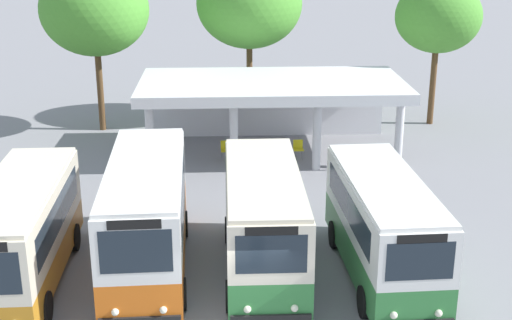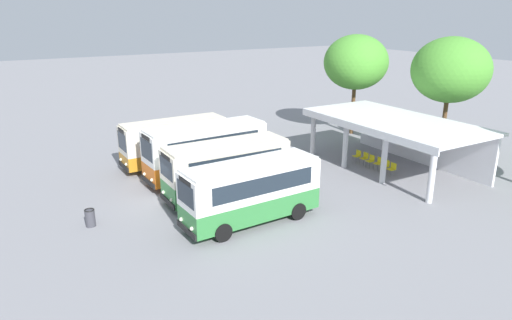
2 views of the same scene
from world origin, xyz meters
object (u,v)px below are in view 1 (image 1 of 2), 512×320
object	(u,v)px
city_bus_second_in_row	(146,213)
city_bus_middle_cream	(263,219)
waiting_chair_far_end_seat	(298,148)
waiting_chair_middle_seat	(255,148)
waiting_chair_fifth_seat	(284,147)
waiting_chair_fourth_seat	(269,147)
city_bus_nearest_orange	(22,230)
city_bus_fourth_amber	(383,224)
waiting_chair_second_from_end	(240,148)
waiting_chair_end_by_column	(226,148)

from	to	relation	value
city_bus_second_in_row	city_bus_middle_cream	size ratio (longest dim) A/B	1.09
waiting_chair_far_end_seat	city_bus_second_in_row	bearing A→B (deg)	-118.54
waiting_chair_middle_seat	waiting_chair_far_end_seat	bearing A→B (deg)	-0.59
city_bus_middle_cream	waiting_chair_fifth_seat	xyz separation A→B (m)	(1.53, 10.93, -1.28)
waiting_chair_fourth_seat	waiting_chair_far_end_seat	world-z (taller)	same
city_bus_nearest_orange	city_bus_second_in_row	bearing A→B (deg)	11.74
city_bus_fourth_amber	waiting_chair_fifth_seat	xyz separation A→B (m)	(-1.99, 11.38, -1.23)
waiting_chair_fifth_seat	waiting_chair_far_end_seat	distance (m)	0.66
city_bus_second_in_row	waiting_chair_fourth_seat	distance (m)	11.58
city_bus_nearest_orange	waiting_chair_fifth_seat	world-z (taller)	city_bus_nearest_orange
city_bus_nearest_orange	waiting_chair_fifth_seat	size ratio (longest dim) A/B	8.49
waiting_chair_second_from_end	waiting_chair_fifth_seat	world-z (taller)	same
city_bus_nearest_orange	city_bus_middle_cream	bearing A→B (deg)	3.16
waiting_chair_end_by_column	city_bus_nearest_orange	bearing A→B (deg)	-117.88
waiting_chair_fifth_seat	waiting_chair_end_by_column	bearing A→B (deg)	-178.66
city_bus_fourth_amber	waiting_chair_middle_seat	world-z (taller)	city_bus_fourth_amber
waiting_chair_fifth_seat	waiting_chair_middle_seat	bearing A→B (deg)	-177.53
waiting_chair_end_by_column	waiting_chair_second_from_end	size ratio (longest dim) A/B	1.00
city_bus_fourth_amber	waiting_chair_middle_seat	distance (m)	11.86
city_bus_middle_cream	city_bus_fourth_amber	bearing A→B (deg)	-7.28
city_bus_fourth_amber	waiting_chair_fifth_seat	bearing A→B (deg)	99.94
waiting_chair_end_by_column	waiting_chair_fourth_seat	distance (m)	1.97
city_bus_nearest_orange	waiting_chair_second_from_end	world-z (taller)	city_bus_nearest_orange
city_bus_fourth_amber	waiting_chair_end_by_column	distance (m)	12.29
city_bus_middle_cream	waiting_chair_fifth_seat	world-z (taller)	city_bus_middle_cream
waiting_chair_fifth_seat	waiting_chair_second_from_end	bearing A→B (deg)	179.64
city_bus_fourth_amber	waiting_chair_fourth_seat	bearing A→B (deg)	103.07
waiting_chair_middle_seat	city_bus_middle_cream	bearing A→B (deg)	-91.15
waiting_chair_second_from_end	waiting_chair_middle_seat	xyz separation A→B (m)	(0.66, -0.07, 0.00)
waiting_chair_fifth_seat	waiting_chair_far_end_seat	bearing A→B (deg)	-6.69
city_bus_second_in_row	waiting_chair_middle_seat	distance (m)	11.26
city_bus_middle_cream	waiting_chair_second_from_end	world-z (taller)	city_bus_middle_cream
city_bus_middle_cream	waiting_chair_fourth_seat	world-z (taller)	city_bus_middle_cream
waiting_chair_end_by_column	waiting_chair_second_from_end	distance (m)	0.66
city_bus_fourth_amber	waiting_chair_fourth_seat	world-z (taller)	city_bus_fourth_amber
waiting_chair_end_by_column	waiting_chair_fifth_seat	bearing A→B (deg)	1.34
city_bus_second_in_row	waiting_chair_end_by_column	size ratio (longest dim) A/B	9.14
waiting_chair_fourth_seat	waiting_chair_fifth_seat	xyz separation A→B (m)	(0.66, -0.04, 0.00)
city_bus_middle_cream	waiting_chair_fourth_seat	xyz separation A→B (m)	(0.88, 10.97, -1.28)
city_bus_second_in_row	waiting_chair_fifth_seat	world-z (taller)	city_bus_second_in_row
city_bus_middle_cream	waiting_chair_fifth_seat	distance (m)	11.11
city_bus_fourth_amber	waiting_chair_fourth_seat	size ratio (longest dim) A/B	8.40
waiting_chair_fifth_seat	city_bus_nearest_orange	bearing A→B (deg)	-127.17
city_bus_fourth_amber	waiting_chair_second_from_end	bearing A→B (deg)	109.19
city_bus_fourth_amber	waiting_chair_middle_seat	size ratio (longest dim) A/B	8.40
city_bus_fourth_amber	city_bus_middle_cream	bearing A→B (deg)	172.72
waiting_chair_middle_seat	waiting_chair_far_end_seat	size ratio (longest dim) A/B	1.00
city_bus_second_in_row	waiting_chair_second_from_end	size ratio (longest dim) A/B	9.14
waiting_chair_fifth_seat	city_bus_second_in_row	bearing A→B (deg)	-115.54
waiting_chair_middle_seat	waiting_chair_fifth_seat	bearing A→B (deg)	2.47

